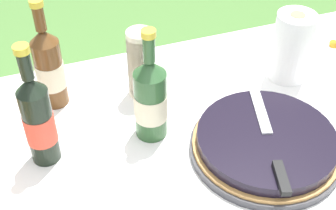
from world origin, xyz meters
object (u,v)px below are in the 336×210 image
object	(u,v)px
cup_stack	(141,64)
cider_bottle_green	(151,99)
berry_tart	(266,144)
serving_knife	(270,142)
paper_towel_roll	(292,47)
juice_bottle_red	(38,120)
cider_bottle_amber	(49,67)

from	to	relation	value
cup_stack	cider_bottle_green	bearing A→B (deg)	-98.58
berry_tart	serving_knife	bearing A→B (deg)	-106.73
serving_knife	paper_towel_roll	size ratio (longest dim) A/B	1.78
paper_towel_roll	berry_tart	bearing A→B (deg)	-129.54
berry_tart	cider_bottle_green	xyz separation A→B (m)	(-0.24, 0.16, 0.08)
juice_bottle_red	paper_towel_roll	distance (m)	0.72
cider_bottle_amber	berry_tart	bearing A→B (deg)	-38.98
juice_bottle_red	paper_towel_roll	size ratio (longest dim) A/B	1.55
cider_bottle_green	juice_bottle_red	world-z (taller)	juice_bottle_red
cup_stack	cider_bottle_amber	size ratio (longest dim) A/B	0.65
serving_knife	cider_bottle_amber	distance (m)	0.59
serving_knife	juice_bottle_red	world-z (taller)	juice_bottle_red
cider_bottle_amber	serving_knife	bearing A→B (deg)	-41.60
serving_knife	cider_bottle_green	world-z (taller)	cider_bottle_green
cider_bottle_amber	paper_towel_roll	xyz separation A→B (m)	(0.66, -0.11, -0.01)
juice_bottle_red	cup_stack	bearing A→B (deg)	28.52
paper_towel_roll	serving_knife	bearing A→B (deg)	-127.72
juice_bottle_red	cider_bottle_green	bearing A→B (deg)	-0.87
serving_knife	cider_bottle_green	bearing A→B (deg)	67.84
cup_stack	cider_bottle_amber	bearing A→B (deg)	169.24
cup_stack	cider_bottle_amber	distance (m)	0.24
cup_stack	paper_towel_roll	size ratio (longest dim) A/B	0.98
serving_knife	paper_towel_roll	world-z (taller)	paper_towel_roll
cider_bottle_green	juice_bottle_red	xyz separation A→B (m)	(-0.27, 0.00, 0.01)
berry_tart	cider_bottle_green	distance (m)	0.30
serving_knife	cider_bottle_amber	xyz separation A→B (m)	(-0.44, 0.39, 0.05)
berry_tart	paper_towel_roll	size ratio (longest dim) A/B	1.79
cup_stack	paper_towel_roll	world-z (taller)	paper_towel_roll
berry_tart	cider_bottle_amber	bearing A→B (deg)	141.02
berry_tart	cider_bottle_green	bearing A→B (deg)	146.53
cider_bottle_green	cider_bottle_amber	world-z (taller)	cider_bottle_amber
berry_tart	paper_towel_roll	xyz separation A→B (m)	(0.21, 0.25, 0.07)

